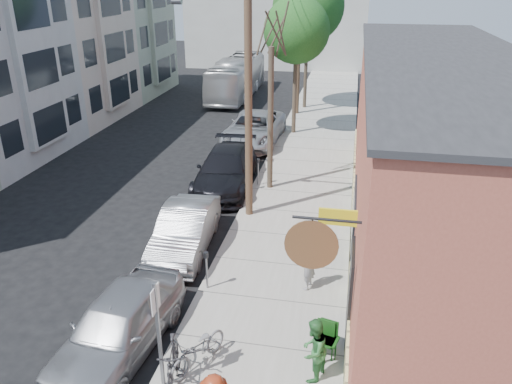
% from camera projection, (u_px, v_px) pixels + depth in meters
% --- Properties ---
extents(ground, '(120.00, 120.00, 0.00)m').
position_uv_depth(ground, '(136.00, 287.00, 15.42)').
color(ground, black).
extents(sidewalk, '(4.50, 58.00, 0.15)m').
position_uv_depth(sidewalk, '(308.00, 169.00, 24.53)').
color(sidewalk, '#9B9990').
rests_on(sidewalk, ground).
extents(cafe_building, '(6.60, 20.20, 6.61)m').
position_uv_depth(cafe_building, '(433.00, 153.00, 17.01)').
color(cafe_building, '#AA513F').
rests_on(cafe_building, ground).
extents(apartment_row, '(6.30, 32.00, 9.00)m').
position_uv_depth(apartment_row, '(33.00, 58.00, 28.28)').
color(apartment_row, '#98A289').
rests_on(apartment_row, ground).
extents(end_cap_building, '(18.00, 8.00, 12.00)m').
position_uv_depth(end_cap_building, '(279.00, 5.00, 51.13)').
color(end_cap_building, '#B6B6B1').
rests_on(end_cap_building, ground).
extents(sign_post, '(0.07, 0.45, 2.80)m').
position_uv_depth(sign_post, '(158.00, 327.00, 10.88)').
color(sign_post, slate).
rests_on(sign_post, sidewalk).
extents(parking_meter_near, '(0.14, 0.14, 1.24)m').
position_uv_depth(parking_meter_near, '(206.00, 264.00, 14.81)').
color(parking_meter_near, slate).
rests_on(parking_meter_near, sidewalk).
extents(parking_meter_far, '(0.14, 0.14, 1.24)m').
position_uv_depth(parking_meter_far, '(258.00, 168.00, 22.22)').
color(parking_meter_far, slate).
rests_on(parking_meter_far, sidewalk).
extents(utility_pole_near, '(3.57, 0.28, 10.00)m').
position_uv_depth(utility_pole_near, '(247.00, 81.00, 17.75)').
color(utility_pole_near, '#503A28').
rests_on(utility_pole_near, sidewalk).
extents(utility_pole_far, '(1.80, 0.28, 10.00)m').
position_uv_depth(utility_pole_far, '(299.00, 34.00, 32.13)').
color(utility_pole_far, '#503A28').
rests_on(utility_pole_far, sidewalk).
extents(tree_bare, '(0.24, 0.24, 6.09)m').
position_uv_depth(tree_bare, '(270.00, 121.00, 21.11)').
color(tree_bare, '#44392C').
rests_on(tree_bare, sidewalk).
extents(tree_leafy_mid, '(3.70, 3.70, 7.74)m').
position_uv_depth(tree_leafy_mid, '(297.00, 31.00, 27.70)').
color(tree_leafy_mid, '#44392C').
rests_on(tree_leafy_mid, sidewalk).
extents(tree_leafy_far, '(4.77, 4.77, 9.18)m').
position_uv_depth(tree_leafy_far, '(308.00, 6.00, 33.04)').
color(tree_leafy_far, '#44392C').
rests_on(tree_leafy_far, sidewalk).
extents(patio_chair_a, '(0.61, 0.61, 0.88)m').
position_uv_depth(patio_chair_a, '(328.00, 340.00, 12.34)').
color(patio_chair_a, '#113C10').
rests_on(patio_chair_a, sidewalk).
extents(patio_chair_b, '(0.61, 0.61, 0.88)m').
position_uv_depth(patio_chair_b, '(325.00, 340.00, 12.32)').
color(patio_chair_b, '#113C10').
rests_on(patio_chair_b, sidewalk).
extents(patron_grey, '(0.49, 0.65, 1.62)m').
position_uv_depth(patron_grey, '(309.00, 265.00, 14.83)').
color(patron_grey, gray).
rests_on(patron_grey, sidewalk).
extents(patron_green, '(0.85, 0.95, 1.62)m').
position_uv_depth(patron_green, '(313.00, 350.00, 11.45)').
color(patron_green, '#2C6E34').
rests_on(patron_green, sidewalk).
extents(parked_bike_a, '(0.92, 1.92, 1.11)m').
position_uv_depth(parked_bike_a, '(172.00, 364.00, 11.42)').
color(parked_bike_a, black).
rests_on(parked_bike_a, sidewalk).
extents(parked_bike_b, '(1.38, 1.94, 0.97)m').
position_uv_depth(parked_bike_b, '(199.00, 350.00, 11.94)').
color(parked_bike_b, slate).
rests_on(parked_bike_b, sidewalk).
extents(car_0, '(2.35, 4.92, 1.62)m').
position_uv_depth(car_0, '(118.00, 325.00, 12.51)').
color(car_0, '#94959B').
rests_on(car_0, ground).
extents(car_1, '(1.98, 4.81, 1.55)m').
position_uv_depth(car_1, '(185.00, 230.00, 17.23)').
color(car_1, '#919398').
rests_on(car_1, ground).
extents(car_2, '(2.72, 5.96, 1.69)m').
position_uv_depth(car_2, '(226.00, 169.00, 22.39)').
color(car_2, black).
rests_on(car_2, ground).
extents(car_3, '(3.01, 6.27, 1.72)m').
position_uv_depth(car_3, '(254.00, 129.00, 28.24)').
color(car_3, '#A4A7AB').
rests_on(car_3, ground).
extents(bus, '(2.52, 10.67, 2.97)m').
position_uv_depth(bus, '(237.00, 77.00, 39.00)').
color(bus, silver).
rests_on(bus, ground).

